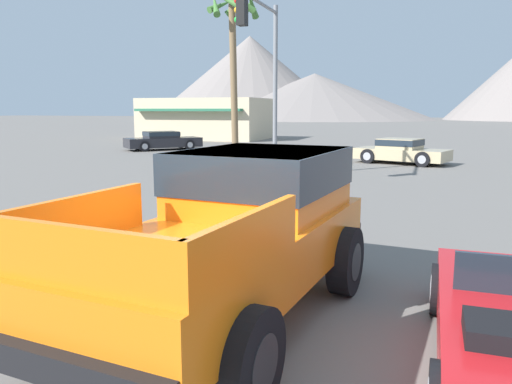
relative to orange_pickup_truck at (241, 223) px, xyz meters
The scene contains 8 objects.
ground_plane 1.38m from the orange_pickup_truck, 83.00° to the right, with size 320.00×320.00×0.00m, color slate.
orange_pickup_truck is the anchor object (origin of this frame).
parked_car_dark 25.68m from the orange_pickup_truck, 121.87° to the left, with size 4.39×4.53×1.13m.
parked_car_tan 18.48m from the orange_pickup_truck, 87.41° to the left, with size 4.46×2.97×1.15m.
traffic_light_main 11.69m from the orange_pickup_truck, 107.25° to the left, with size 0.38×3.88×6.11m.
palm_tree_tall 21.99m from the orange_pickup_truck, 111.96° to the left, with size 2.88×2.83×8.65m.
storefront_building 36.88m from the orange_pickup_truck, 115.66° to the left, with size 10.08×6.77×3.38m.
distant_mountain_range 121.10m from the orange_pickup_truck, 91.44° to the left, with size 160.37×76.07×21.91m.
Camera 1 is at (2.01, -4.66, 2.48)m, focal length 35.00 mm.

